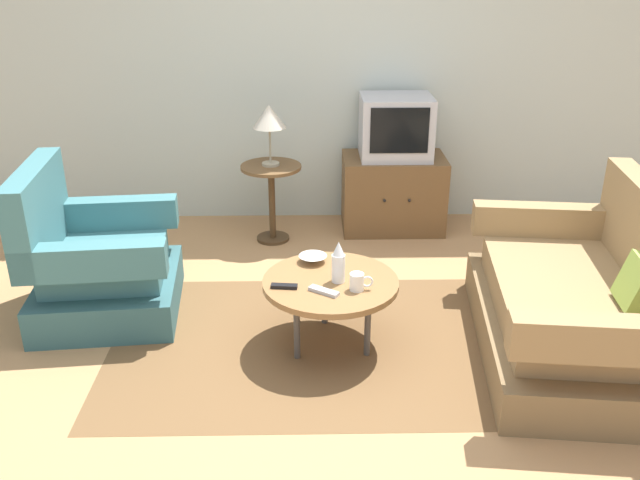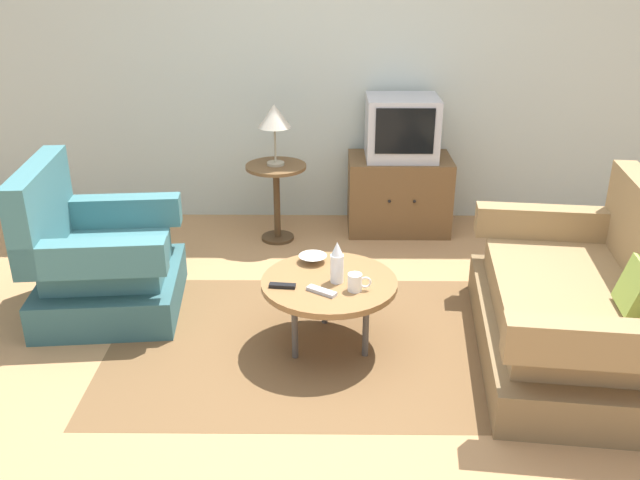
{
  "view_description": "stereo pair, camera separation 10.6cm",
  "coord_description": "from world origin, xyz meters",
  "views": [
    {
      "loc": [
        -0.18,
        -3.28,
        2.15
      ],
      "look_at": [
        -0.11,
        0.36,
        0.55
      ],
      "focal_mm": 38.22,
      "sensor_mm": 36.0,
      "label": 1
    },
    {
      "loc": [
        -0.07,
        -3.28,
        2.15
      ],
      "look_at": [
        -0.11,
        0.36,
        0.55
      ],
      "focal_mm": 38.22,
      "sensor_mm": 36.0,
      "label": 2
    }
  ],
  "objects": [
    {
      "name": "ground_plane",
      "position": [
        0.0,
        0.0,
        0.0
      ],
      "size": [
        16.0,
        16.0,
        0.0
      ],
      "primitive_type": "plane",
      "color": "#AD7F51"
    },
    {
      "name": "couch",
      "position": [
        1.34,
        -0.0,
        0.3
      ],
      "size": [
        1.11,
        1.67,
        0.93
      ],
      "rotation": [
        0.0,
        0.0,
        1.46
      ],
      "color": "brown",
      "rests_on": "ground"
    },
    {
      "name": "tv_remote_dark",
      "position": [
        -0.31,
        0.02,
        0.42
      ],
      "size": [
        0.15,
        0.06,
        0.02
      ],
      "rotation": [
        0.0,
        0.0,
        6.18
      ],
      "color": "black",
      "rests_on": "coffee_table"
    },
    {
      "name": "tv_stand",
      "position": [
        0.51,
        1.86,
        0.3
      ],
      "size": [
        0.8,
        0.52,
        0.6
      ],
      "color": "brown",
      "rests_on": "ground"
    },
    {
      "name": "armchair",
      "position": [
        -1.49,
        0.52,
        0.32
      ],
      "size": [
        0.92,
        0.95,
        0.96
      ],
      "rotation": [
        0.0,
        0.0,
        -1.48
      ],
      "color": "#325C60",
      "rests_on": "ground"
    },
    {
      "name": "table_lamp",
      "position": [
        -0.46,
        1.64,
        0.97
      ],
      "size": [
        0.25,
        0.25,
        0.46
      ],
      "color": "#9E937A",
      "rests_on": "side_table"
    },
    {
      "name": "television",
      "position": [
        0.51,
        1.87,
        0.84
      ],
      "size": [
        0.55,
        0.45,
        0.48
      ],
      "color": "#B7B7BC",
      "rests_on": "tv_stand"
    },
    {
      "name": "tv_remote_silver",
      "position": [
        -0.1,
        -0.04,
        0.42
      ],
      "size": [
        0.17,
        0.14,
        0.02
      ],
      "rotation": [
        0.0,
        0.0,
        2.54
      ],
      "color": "#B2B2B7",
      "rests_on": "coffee_table"
    },
    {
      "name": "vase",
      "position": [
        -0.01,
        0.1,
        0.53
      ],
      "size": [
        0.07,
        0.07,
        0.24
      ],
      "color": "white",
      "rests_on": "coffee_table"
    },
    {
      "name": "coffee_table",
      "position": [
        -0.06,
        0.11,
        0.38
      ],
      "size": [
        0.77,
        0.77,
        0.41
      ],
      "color": "olive",
      "rests_on": "ground"
    },
    {
      "name": "back_wall",
      "position": [
        0.0,
        2.21,
        1.35
      ],
      "size": [
        9.0,
        0.12,
        2.7
      ],
      "primitive_type": "cube",
      "color": "#B2BCB2",
      "rests_on": "ground"
    },
    {
      "name": "area_rug",
      "position": [
        -0.06,
        0.11,
        0.0
      ],
      "size": [
        2.54,
        1.6,
        0.0
      ],
      "primitive_type": "cube",
      "color": "brown",
      "rests_on": "ground"
    },
    {
      "name": "mug",
      "position": [
        0.09,
        -0.01,
        0.46
      ],
      "size": [
        0.13,
        0.08,
        0.1
      ],
      "color": "white",
      "rests_on": "coffee_table"
    },
    {
      "name": "bowl",
      "position": [
        -0.15,
        0.35,
        0.43
      ],
      "size": [
        0.17,
        0.17,
        0.04
      ],
      "color": "silver",
      "rests_on": "coffee_table"
    },
    {
      "name": "side_table",
      "position": [
        -0.45,
        1.63,
        0.43
      ],
      "size": [
        0.46,
        0.46,
        0.61
      ],
      "color": "brown",
      "rests_on": "ground"
    }
  ]
}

